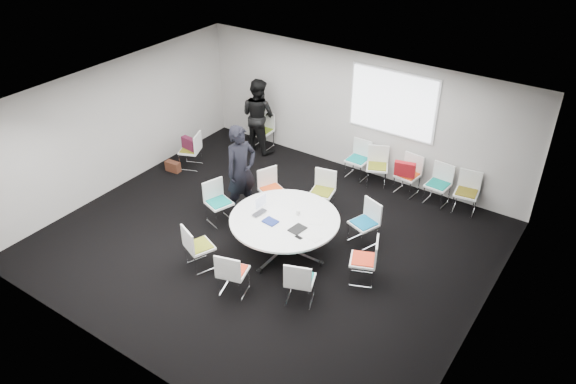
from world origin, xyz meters
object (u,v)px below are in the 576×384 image
Objects in this scene: chair_ring_b at (364,231)px; chair_back_e at (465,200)px; chair_ring_f at (200,254)px; chair_back_c at (407,182)px; chair_back_d at (437,192)px; chair_ring_a at (363,268)px; chair_ring_h at (300,288)px; person_back at (258,115)px; conference_table at (285,228)px; brown_bag at (173,166)px; cup at (298,212)px; chair_ring_d at (272,197)px; chair_ring_c at (322,199)px; person_main at (241,171)px; chair_ring_g at (233,280)px; chair_back_a at (357,166)px; laptop at (261,214)px; chair_person_back at (263,137)px; chair_spare_left at (191,157)px; chair_back_b at (377,173)px; maroon_bag at (189,144)px.

chair_ring_b is 2.47m from chair_back_e.
chair_ring_f is at bearing 45.63° from chair_back_e.
chair_ring_f is (-2.10, -2.30, 0.00)m from chair_ring_b.
chair_back_c is 1.00× the size of chair_back_d.
chair_ring_a is 1.00× the size of chair_ring_h.
chair_ring_h is at bearing 138.37° from person_back.
chair_ring_b is (1.11, 1.04, -0.24)m from conference_table.
cup is at bearing -10.86° from brown_bag.
chair_ring_d is at bearing 137.15° from person_back.
person_main is at bearing 23.24° from chair_ring_c.
brown_bag is at bearing 11.84° from chair_back_e.
chair_ring_f is (0.03, -2.28, 0.00)m from chair_ring_d.
chair_ring_g is 4.64m from chair_back_a.
chair_ring_b is at bearing -46.02° from laptop.
chair_back_a is (-0.18, 3.19, -0.24)m from conference_table.
chair_person_back is at bearing -85.11° from person_back.
chair_back_c is (1.10, 4.64, 0.00)m from chair_ring_g.
chair_person_back is at bearing 32.54° from chair_ring_a.
person_back reaches higher than chair_back_c.
chair_ring_c and chair_back_d have the same top height.
person_back is at bearing 5.95° from chair_back_d.
conference_table is at bearing -14.64° from brown_bag.
chair_ring_b and chair_ring_f have the same top height.
chair_ring_b is 2.76m from chair_ring_g.
chair_ring_c reaches higher than laptop.
chair_person_back is at bearing 135.41° from cup.
chair_back_b is at bearing -88.76° from chair_spare_left.
chair_ring_b is 1.36m from cup.
laptop reaches higher than conference_table.
chair_back_e is at bearing -173.78° from chair_back_d.
chair_ring_b reaches higher than cup.
chair_ring_g is at bearing -157.88° from laptop.
chair_ring_c is 1.00× the size of chair_ring_d.
chair_back_d is at bearing 80.44° from chair_ring_f.
person_main reaches higher than chair_back_b.
chair_back_a is 2.52m from chair_back_e.
chair_ring_d reaches higher than conference_table.
chair_back_b is at bearing -6.22° from chair_back_e.
chair_back_a is at bearing 30.58° from brown_bag.
chair_ring_b is 2.20× the size of maroon_bag.
chair_person_back is at bearing 104.87° from chair_ring_g.
chair_ring_d is at bearing 33.17° from chair_back_b.
laptop is 3.68m from brown_bag.
chair_ring_a and chair_back_e have the same top height.
brown_bag is (-0.22, -0.39, -0.50)m from maroon_bag.
chair_ring_g is at bearing -92.30° from conference_table.
chair_back_d is 1.00× the size of chair_back_e.
chair_ring_g is at bearing 92.65° from chair_back_a.
chair_ring_b is 0.47× the size of person_back.
chair_back_d is 3.99m from laptop.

